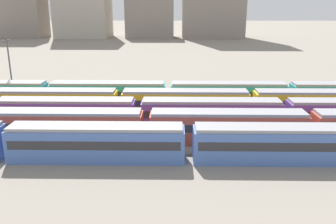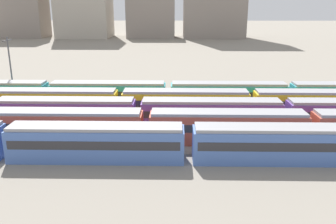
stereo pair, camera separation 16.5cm
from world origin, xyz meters
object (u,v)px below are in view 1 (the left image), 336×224
object	(u,v)px
train_track_1	(228,126)
train_track_4	(288,94)
train_track_3	(120,102)
train_track_2	(284,114)
catenary_pole_1	(10,66)

from	to	relation	value
train_track_1	train_track_4	distance (m)	19.49
train_track_4	train_track_3	bearing A→B (deg)	-168.59
train_track_2	train_track_3	xyz separation A→B (m)	(-22.08, 5.20, 0.00)
train_track_1	train_track_2	bearing A→B (deg)	33.04
train_track_3	catenary_pole_1	world-z (taller)	catenary_pole_1
train_track_4	catenary_pole_1	distance (m)	45.21
train_track_2	train_track_4	bearing A→B (deg)	70.47
train_track_3	catenary_pole_1	size ratio (longest dim) A/B	7.16
train_track_1	train_track_4	bearing A→B (deg)	53.17
catenary_pole_1	train_track_2	bearing A→B (deg)	-18.21
train_track_1	train_track_4	xyz separation A→B (m)	(11.68, 15.60, 0.00)
train_track_2	train_track_4	distance (m)	11.04
train_track_1	train_track_3	world-z (taller)	same
train_track_2	train_track_3	distance (m)	22.68
train_track_4	catenary_pole_1	world-z (taller)	catenary_pole_1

